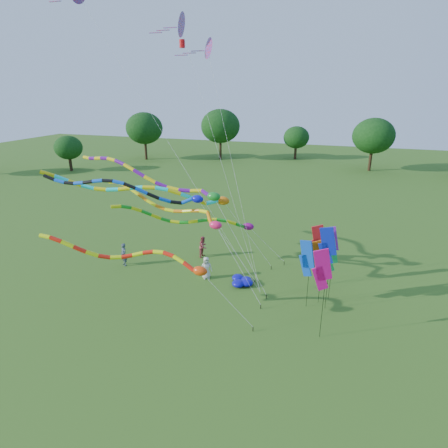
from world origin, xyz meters
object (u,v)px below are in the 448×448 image
(tube_kite_orange, at_px, (173,207))
(person_c, at_px, (203,247))
(tube_kite_red, at_px, (144,258))
(blue_nylon_heap, at_px, (244,282))
(person_a, at_px, (206,268))
(person_b, at_px, (124,255))

(tube_kite_orange, bearing_deg, person_c, 100.27)
(tube_kite_red, bearing_deg, blue_nylon_heap, 45.96)
(tube_kite_orange, xyz_separation_m, person_a, (2.10, 0.75, -4.73))
(tube_kite_orange, height_order, person_b, tube_kite_orange)
(person_b, bearing_deg, person_a, 33.13)
(tube_kite_orange, relative_size, person_a, 7.54)
(person_a, xyz_separation_m, person_b, (-7.03, -0.01, 0.07))
(person_b, bearing_deg, blue_nylon_heap, 32.84)
(person_c, bearing_deg, tube_kite_red, -174.67)
(tube_kite_red, relative_size, person_c, 6.58)
(person_a, bearing_deg, tube_kite_red, -133.63)
(tube_kite_orange, height_order, person_a, tube_kite_orange)
(tube_kite_red, bearing_deg, person_c, 82.01)
(tube_kite_orange, bearing_deg, tube_kite_red, -65.95)
(blue_nylon_heap, height_order, person_c, person_c)
(person_b, distance_m, person_c, 6.47)
(tube_kite_orange, relative_size, blue_nylon_heap, 8.00)
(tube_kite_red, distance_m, person_b, 9.02)
(blue_nylon_heap, relative_size, person_a, 0.94)
(tube_kite_red, relative_size, person_a, 6.90)
(tube_kite_red, xyz_separation_m, person_c, (-0.24, 9.78, -3.33))
(tube_kite_red, relative_size, person_b, 6.37)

